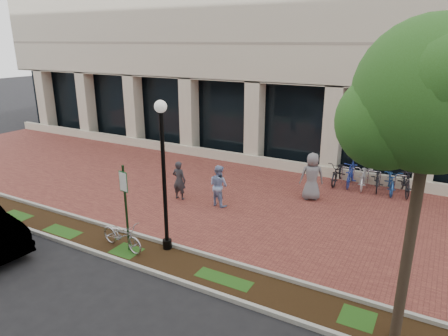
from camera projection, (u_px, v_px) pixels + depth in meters
The scene contains 13 objects.
ground at pixel (247, 201), 15.99m from camera, with size 120.00×120.00×0.00m, color black.
brick_plaza at pixel (247, 201), 15.98m from camera, with size 40.00×9.00×0.01m, color brown.
planting_strip at pixel (168, 261), 11.62m from camera, with size 40.00×1.50×0.01m, color black.
curb_plaza_side at pixel (182, 248), 12.23m from camera, with size 40.00×0.12×0.12m, color #A3A39A.
curb_street_side at pixel (151, 272), 10.98m from camera, with size 40.00×0.12×0.12m, color #A3A39A.
parking_sign at pixel (125, 199), 11.68m from camera, with size 0.34×0.07×2.74m.
lamppost at pixel (164, 169), 11.54m from camera, with size 0.36×0.36×4.58m.
street_tree at pixel (434, 106), 7.08m from camera, with size 3.37×2.81×6.61m.
locked_bicycle at pixel (122, 235), 12.19m from camera, with size 0.60×1.72×0.90m, color #B0B0B5.
pedestrian_left at pixel (179, 180), 15.94m from camera, with size 0.58×0.38×1.59m, color #2C2C31.
pedestrian_mid at pixel (219, 186), 15.32m from camera, with size 0.79×0.62×1.63m, color #8BA1D0.
pedestrian_right at pixel (312, 177), 15.86m from camera, with size 0.94×0.61×1.93m, color slate.
bike_rack_cluster at pixel (370, 176), 17.15m from camera, with size 3.62×2.11×1.17m.
Camera 1 is at (6.42, -13.39, 6.14)m, focal length 32.00 mm.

